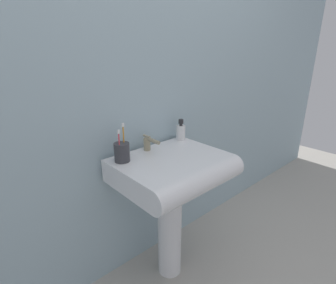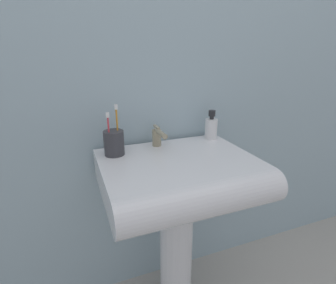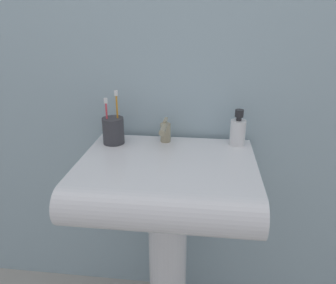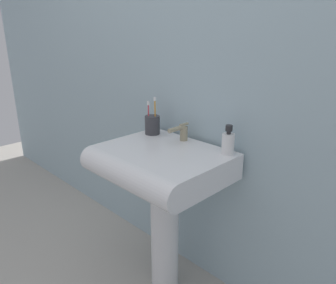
# 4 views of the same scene
# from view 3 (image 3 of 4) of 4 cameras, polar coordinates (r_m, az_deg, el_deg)

# --- Properties ---
(wall_back) EXTENTS (5.00, 0.05, 2.40)m
(wall_back) POSITION_cam_3_polar(r_m,az_deg,el_deg) (1.29, 1.41, 18.75)
(wall_back) COLOR #9EB7C1
(wall_back) RESTS_ON ground
(sink_pedestal) EXTENTS (0.15, 0.15, 0.67)m
(sink_pedestal) POSITION_cam_3_polar(r_m,az_deg,el_deg) (1.38, -0.05, -20.65)
(sink_pedestal) COLOR white
(sink_pedestal) RESTS_ON ground
(sink_basin) EXTENTS (0.60, 0.50, 0.13)m
(sink_basin) POSITION_cam_3_polar(r_m,az_deg,el_deg) (1.11, -0.36, -7.05)
(sink_basin) COLOR white
(sink_basin) RESTS_ON sink_pedestal
(faucet) EXTENTS (0.04, 0.14, 0.09)m
(faucet) POSITION_cam_3_polar(r_m,az_deg,el_deg) (1.25, -0.53, 1.96)
(faucet) COLOR tan
(faucet) RESTS_ON sink_basin
(toothbrush_cup) EXTENTS (0.08, 0.08, 0.21)m
(toothbrush_cup) POSITION_cam_3_polar(r_m,az_deg,el_deg) (1.26, -9.50, 2.04)
(toothbrush_cup) COLOR #38383D
(toothbrush_cup) RESTS_ON sink_basin
(soap_bottle) EXTENTS (0.06, 0.06, 0.14)m
(soap_bottle) POSITION_cam_3_polar(r_m,az_deg,el_deg) (1.26, 12.07, 1.87)
(soap_bottle) COLOR white
(soap_bottle) RESTS_ON sink_basin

